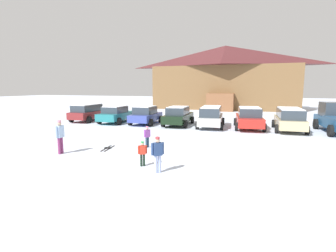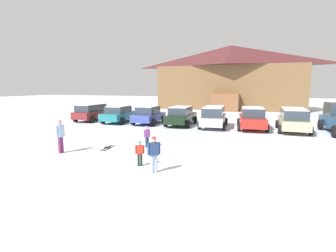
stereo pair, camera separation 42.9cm
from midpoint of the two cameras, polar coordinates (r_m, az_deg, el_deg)
ground at (r=9.27m, az=-15.56°, el=-12.50°), size 160.00×160.00×0.00m
ski_lodge at (r=41.04m, az=13.65°, el=10.32°), size 21.31×9.47×9.38m
parked_maroon_van at (r=26.58m, az=-15.86°, el=3.00°), size 2.24×4.16×1.64m
parked_teal_hatchback at (r=24.75m, az=-10.06°, el=2.60°), size 2.31×4.43×1.56m
parked_blue_hatchback at (r=23.39m, az=-3.72°, el=2.43°), size 2.21×4.06×1.61m
parked_black_sedan at (r=22.56m, az=3.40°, el=2.23°), size 2.28×4.66×1.63m
parked_silver_wagon at (r=21.70m, az=10.48°, el=2.11°), size 2.41×4.81×1.71m
parked_red_sedan at (r=21.65m, az=18.38°, el=1.65°), size 2.62×4.96×1.72m
parked_beige_suv at (r=21.55m, az=26.11°, el=1.36°), size 2.29×4.73×1.72m
skier_teen_in_navy_coat at (r=10.04m, az=-1.85°, el=-5.80°), size 0.41×0.38×1.41m
skier_child_in_red_jacket at (r=10.97m, az=-5.04°, el=-5.69°), size 0.34×0.26×1.05m
skier_adult_in_blue_parka at (r=13.99m, az=-21.62°, el=-1.70°), size 0.28×0.62×1.67m
skier_child_in_purple_jacket at (r=14.29m, az=-3.74°, el=-2.07°), size 0.28×0.39×1.16m
pair_of_skis at (r=14.50m, az=-12.17°, el=-4.67°), size 0.52×1.43×0.08m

